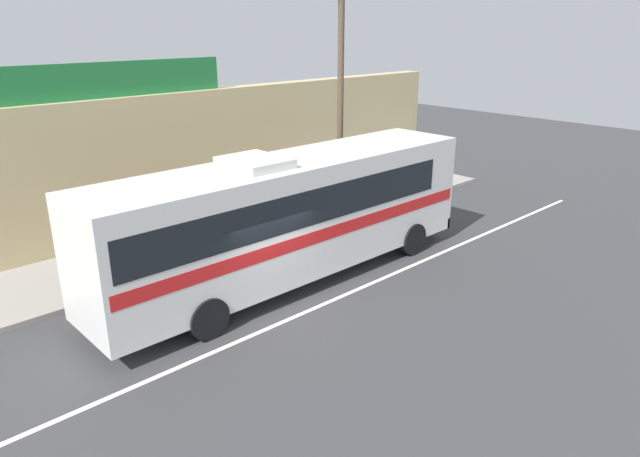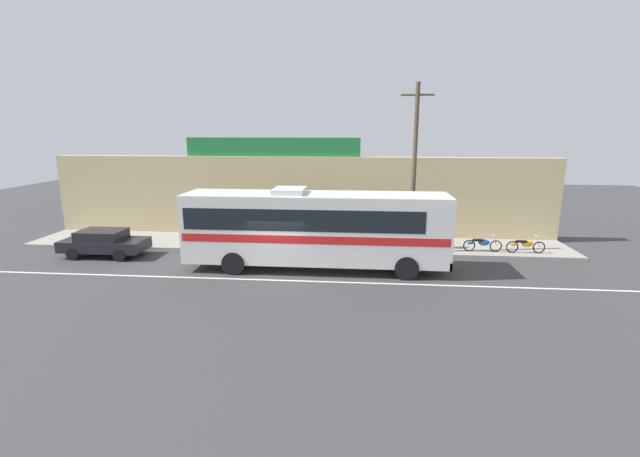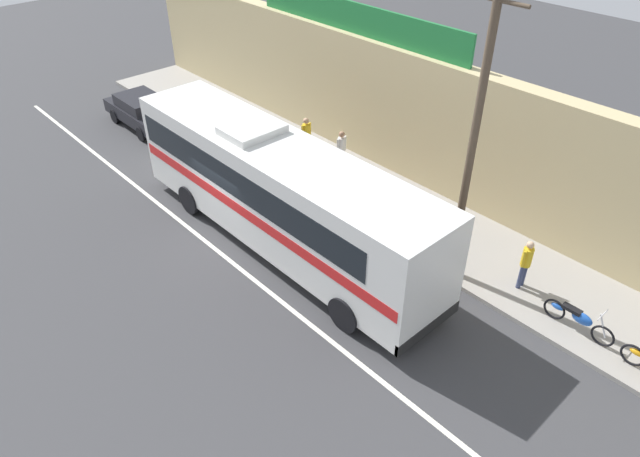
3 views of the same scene
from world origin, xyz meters
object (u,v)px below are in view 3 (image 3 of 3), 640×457
intercity_bus (278,189)px  parked_car (143,110)px  utility_pole (473,142)px  pedestrian_near_shop (341,149)px  motorcycle_orange (578,318)px  pedestrian_far_right (306,135)px  pedestrian_by_curb (526,261)px

intercity_bus → parked_car: bearing=174.3°
utility_pole → pedestrian_near_shop: size_ratio=4.94×
motorcycle_orange → pedestrian_near_shop: 10.38m
utility_pole → pedestrian_far_right: 9.06m
pedestrian_by_curb → pedestrian_far_right: 10.07m
pedestrian_near_shop → pedestrian_far_right: bearing=-171.8°
utility_pole → pedestrian_by_curb: (1.77, 0.95, -3.43)m
intercity_bus → motorcycle_orange: bearing=20.7°
intercity_bus → pedestrian_near_shop: bearing=111.7°
intercity_bus → parked_car: 11.06m
utility_pole → pedestrian_near_shop: bearing=165.0°
utility_pole → pedestrian_by_curb: size_ratio=5.23×
parked_car → utility_pole: utility_pole is taller
parked_car → pedestrian_by_curb: (17.45, 2.62, 0.34)m
parked_car → pedestrian_far_right: size_ratio=2.42×
parked_car → pedestrian_far_right: bearing=23.3°
motorcycle_orange → utility_pole: bearing=-173.1°
parked_car → pedestrian_near_shop: pedestrian_near_shop is taller
parked_car → pedestrian_by_curb: size_ratio=2.60×
utility_pole → pedestrian_near_shop: 7.58m
intercity_bus → utility_pole: (4.76, 2.76, 2.44)m
intercity_bus → pedestrian_by_curb: 7.57m
pedestrian_near_shop → pedestrian_far_right: 1.74m
pedestrian_by_curb → pedestrian_near_shop: 8.37m
pedestrian_near_shop → pedestrian_far_right: (-1.73, -0.25, 0.02)m
motorcycle_orange → pedestrian_far_right: bearing=174.9°
intercity_bus → pedestrian_by_curb: bearing=29.6°
intercity_bus → motorcycle_orange: intercity_bus is taller
utility_pole → motorcycle_orange: 5.44m
utility_pole → pedestrian_near_shop: (-6.56, 1.76, -3.37)m
pedestrian_by_curb → intercity_bus: bearing=-150.4°
parked_car → utility_pole: size_ratio=0.50×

